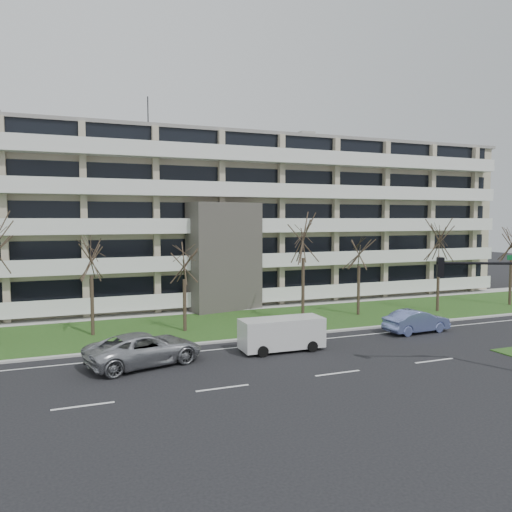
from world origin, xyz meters
name	(u,v)px	position (x,y,z in m)	size (l,w,h in m)	color
ground	(338,373)	(0.00, 0.00, 0.00)	(160.00, 160.00, 0.00)	black
grass_verge	(247,322)	(0.00, 13.00, 0.03)	(90.00, 10.00, 0.06)	#204C19
curb	(274,337)	(0.00, 8.00, 0.06)	(90.00, 0.35, 0.12)	#B2B2AD
sidewalk	(225,309)	(0.00, 18.50, 0.04)	(90.00, 2.00, 0.08)	#B2B2AD
lane_edge_line	(284,343)	(0.00, 6.50, 0.01)	(90.00, 0.12, 0.01)	white
apartment_building	(202,219)	(-0.01, 25.32, 7.61)	(60.50, 15.10, 18.75)	#B9AB8F
silver_pickup	(145,349)	(-8.73, 4.95, 0.85)	(2.82, 6.11, 1.70)	#A8AAB0
blue_sedan	(416,321)	(9.55, 5.84, 0.77)	(1.63, 4.67, 1.54)	#7080C3
white_van	(283,331)	(-0.77, 4.93, 1.14)	(4.92, 2.07, 1.90)	silver
traffic_signal	(503,298)	(7.36, -3.14, 3.83)	(4.73, 2.28, 5.92)	black
tree_2	(91,252)	(-10.89, 12.79, 5.51)	(3.55, 3.55, 7.09)	#382B21
tree_3	(184,259)	(-4.97, 11.79, 4.95)	(3.19, 3.19, 6.38)	#382B21
tree_4	(303,233)	(3.89, 11.61, 6.66)	(4.28, 4.28, 8.55)	#382B21
tree_5	(359,247)	(9.21, 12.42, 5.46)	(3.51, 3.51, 7.02)	#382B21
tree_6	(439,235)	(16.19, 11.38, 6.32)	(4.07, 4.07, 8.13)	#382B21
tree_7	(512,239)	(24.20, 11.39, 5.86)	(3.77, 3.77, 7.54)	#382B21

